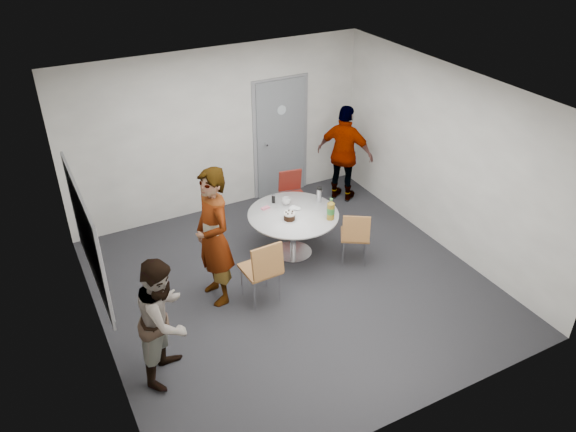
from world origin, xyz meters
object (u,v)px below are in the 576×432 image
door (281,139)px  chair_near_right (355,233)px  person_left (164,319)px  chair_far (292,191)px  person_right (345,154)px  chair_near_left (263,267)px  table (295,218)px  whiteboard (87,235)px  person_main (214,237)px

door → chair_near_right: bearing=-91.4°
chair_near_right → person_left: bearing=-133.3°
chair_far → person_right: person_right is taller
chair_near_right → chair_far: size_ratio=1.02×
chair_near_left → table: bearing=39.4°
chair_near_left → chair_near_right: chair_near_left is taller
table → whiteboard: bearing=-170.7°
person_left → person_right: person_right is taller
chair_near_right → person_right: size_ratio=0.50×
chair_near_left → whiteboard: bearing=167.4°
chair_far → person_main: 2.33m
whiteboard → person_main: size_ratio=1.01×
door → whiteboard: bearing=-147.3°
door → person_main: door is taller
person_main → whiteboard: bearing=-92.4°
chair_near_right → person_left: size_ratio=0.55×
whiteboard → table: bearing=9.3°
door → chair_far: door is taller
chair_far → person_left: 3.66m
person_left → person_right: 4.64m
table → chair_near_right: size_ratio=1.56×
person_main → chair_far: bearing=122.0°
person_main → person_right: size_ratio=1.12×
person_main → person_left: 1.39m
person_main → person_right: 3.31m
table → person_right: size_ratio=0.78×
whiteboard → chair_near_right: whiteboard is taller
chair_near_right → whiteboard: bearing=-150.4°
door → whiteboard: door is taller
chair_near_right → person_main: size_ratio=0.45×
person_left → whiteboard: bearing=66.9°
table → person_main: size_ratio=0.70×
table → person_right: (1.54, 1.10, 0.24)m
whiteboard → person_right: 4.72m
whiteboard → chair_near_left: (1.97, -0.35, -0.87)m
person_main → person_left: (-0.96, -0.98, -0.18)m
chair_near_left → chair_near_right: (1.54, 0.19, -0.07)m
person_left → chair_far: bearing=-11.9°
chair_near_left → person_right: (2.44, 1.92, 0.26)m
table → person_left: bearing=-149.3°
person_left → person_right: (3.90, 2.51, 0.08)m
table → chair_far: size_ratio=1.59×
chair_near_right → person_right: 1.98m
whiteboard → person_main: 1.55m
door → person_main: 3.06m
table → chair_near_right: table is taller
table → person_left: size_ratio=0.86×
chair_far → chair_near_right: bearing=107.4°
table → person_right: 1.91m
chair_near_left → person_main: person_main is taller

